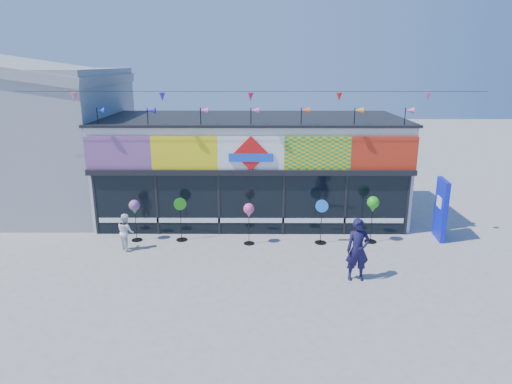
{
  "coord_description": "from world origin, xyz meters",
  "views": [
    {
      "loc": [
        0.26,
        -12.74,
        6.23
      ],
      "look_at": [
        0.19,
        2.0,
        2.05
      ],
      "focal_mm": 32.0,
      "sensor_mm": 36.0,
      "label": 1
    }
  ],
  "objects_px": {
    "spinner_3": "(321,220)",
    "spinner_1": "(181,218)",
    "adult_man": "(358,250)",
    "blue_sign": "(441,209)",
    "spinner_2": "(249,212)",
    "spinner_0": "(135,208)",
    "child": "(126,232)",
    "spinner_4": "(373,206)"
  },
  "relations": [
    {
      "from": "blue_sign",
      "to": "spinner_4",
      "type": "relative_size",
      "value": 1.29
    },
    {
      "from": "spinner_1",
      "to": "adult_man",
      "type": "distance_m",
      "value": 6.5
    },
    {
      "from": "spinner_1",
      "to": "adult_man",
      "type": "bearing_deg",
      "value": -28.5
    },
    {
      "from": "spinner_3",
      "to": "spinner_4",
      "type": "height_order",
      "value": "spinner_4"
    },
    {
      "from": "blue_sign",
      "to": "spinner_1",
      "type": "relative_size",
      "value": 1.39
    },
    {
      "from": "spinner_2",
      "to": "spinner_3",
      "type": "distance_m",
      "value": 2.59
    },
    {
      "from": "spinner_1",
      "to": "spinner_4",
      "type": "bearing_deg",
      "value": -1.19
    },
    {
      "from": "blue_sign",
      "to": "adult_man",
      "type": "xyz_separation_m",
      "value": [
        -3.72,
        -3.36,
        -0.17
      ]
    },
    {
      "from": "blue_sign",
      "to": "spinner_2",
      "type": "bearing_deg",
      "value": -169.96
    },
    {
      "from": "spinner_0",
      "to": "spinner_4",
      "type": "bearing_deg",
      "value": -0.73
    },
    {
      "from": "adult_man",
      "to": "spinner_3",
      "type": "bearing_deg",
      "value": 102.29
    },
    {
      "from": "spinner_0",
      "to": "child",
      "type": "relative_size",
      "value": 1.2
    },
    {
      "from": "adult_man",
      "to": "spinner_1",
      "type": "bearing_deg",
      "value": 150.21
    },
    {
      "from": "blue_sign",
      "to": "spinner_2",
      "type": "distance_m",
      "value": 6.99
    },
    {
      "from": "adult_man",
      "to": "spinner_0",
      "type": "bearing_deg",
      "value": 156.03
    },
    {
      "from": "spinner_1",
      "to": "spinner_2",
      "type": "distance_m",
      "value": 2.51
    },
    {
      "from": "child",
      "to": "spinner_2",
      "type": "bearing_deg",
      "value": -122.62
    },
    {
      "from": "spinner_1",
      "to": "adult_man",
      "type": "xyz_separation_m",
      "value": [
        5.72,
        -3.1,
        0.1
      ]
    },
    {
      "from": "blue_sign",
      "to": "spinner_0",
      "type": "distance_m",
      "value": 11.07
    },
    {
      "from": "blue_sign",
      "to": "spinner_1",
      "type": "xyz_separation_m",
      "value": [
        -9.43,
        -0.26,
        -0.27
      ]
    },
    {
      "from": "spinner_0",
      "to": "child",
      "type": "xyz_separation_m",
      "value": [
        -0.13,
        -0.8,
        -0.59
      ]
    },
    {
      "from": "spinner_3",
      "to": "adult_man",
      "type": "relative_size",
      "value": 0.85
    },
    {
      "from": "adult_man",
      "to": "spinner_4",
      "type": "bearing_deg",
      "value": 67.79
    },
    {
      "from": "spinner_2",
      "to": "child",
      "type": "relative_size",
      "value": 1.17
    },
    {
      "from": "blue_sign",
      "to": "child",
      "type": "relative_size",
      "value": 1.73
    },
    {
      "from": "spinner_1",
      "to": "child",
      "type": "xyz_separation_m",
      "value": [
        -1.76,
        -0.83,
        -0.2
      ]
    },
    {
      "from": "child",
      "to": "blue_sign",
      "type": "bearing_deg",
      "value": -123.76
    },
    {
      "from": "spinner_2",
      "to": "child",
      "type": "distance_m",
      "value": 4.29
    },
    {
      "from": "adult_man",
      "to": "blue_sign",
      "type": "bearing_deg",
      "value": 40.86
    },
    {
      "from": "spinner_1",
      "to": "child",
      "type": "bearing_deg",
      "value": -154.78
    },
    {
      "from": "blue_sign",
      "to": "spinner_2",
      "type": "relative_size",
      "value": 1.47
    },
    {
      "from": "spinner_1",
      "to": "spinner_2",
      "type": "height_order",
      "value": "spinner_1"
    },
    {
      "from": "adult_man",
      "to": "child",
      "type": "height_order",
      "value": "adult_man"
    },
    {
      "from": "spinner_4",
      "to": "adult_man",
      "type": "height_order",
      "value": "adult_man"
    },
    {
      "from": "spinner_3",
      "to": "spinner_1",
      "type": "bearing_deg",
      "value": 177.09
    },
    {
      "from": "spinner_0",
      "to": "spinner_1",
      "type": "height_order",
      "value": "spinner_1"
    },
    {
      "from": "spinner_1",
      "to": "adult_man",
      "type": "height_order",
      "value": "adult_man"
    },
    {
      "from": "spinner_0",
      "to": "adult_man",
      "type": "bearing_deg",
      "value": -22.67
    },
    {
      "from": "adult_man",
      "to": "child",
      "type": "xyz_separation_m",
      "value": [
        -7.48,
        2.27,
        -0.3
      ]
    },
    {
      "from": "spinner_4",
      "to": "child",
      "type": "distance_m",
      "value": 8.67
    },
    {
      "from": "spinner_3",
      "to": "adult_man",
      "type": "height_order",
      "value": "adult_man"
    },
    {
      "from": "spinner_2",
      "to": "adult_man",
      "type": "relative_size",
      "value": 0.8
    }
  ]
}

